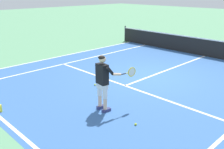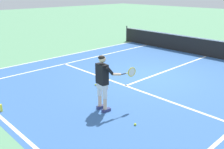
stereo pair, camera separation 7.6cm
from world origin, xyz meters
name	(u,v)px [view 1 (the left image)]	position (x,y,z in m)	size (l,w,h in m)	color
ground_plane	(150,77)	(0.00, 0.00, 0.00)	(80.00, 80.00, 0.00)	#609E70
court_inner_surface	(142,80)	(0.00, -0.54, 0.00)	(10.98, 11.21, 0.00)	#3866A8
line_baseline	(12,128)	(0.00, -5.95, 0.00)	(10.98, 0.10, 0.01)	white
line_service	(125,86)	(0.00, -1.53, 0.00)	(8.23, 0.10, 0.01)	white
line_centre_service	(172,68)	(0.00, 1.67, 0.00)	(0.10, 6.40, 0.01)	white
line_singles_left	(80,60)	(-4.12, -0.54, 0.00)	(0.10, 10.81, 0.01)	white
line_doubles_left	(64,55)	(-5.49, -0.54, 0.00)	(0.10, 10.81, 0.01)	white
tennis_net	(206,47)	(0.00, 4.87, 0.50)	(11.96, 0.08, 1.07)	#333338
tennis_player	(103,79)	(0.92, -3.50, 0.99)	(0.75, 1.09, 1.71)	navy
tennis_ball_near_feet	(136,124)	(2.21, -3.50, 0.03)	(0.07, 0.07, 0.07)	#CCE02D
tennis_ball_by_baseline	(95,85)	(-0.82, -2.34, 0.03)	(0.07, 0.07, 0.07)	#CCE02D
tennis_ball_mid_court	(105,96)	(0.22, -2.79, 0.03)	(0.07, 0.07, 0.07)	#CCE02D
water_bottle	(1,108)	(-1.13, -5.78, 0.12)	(0.07, 0.07, 0.23)	yellow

